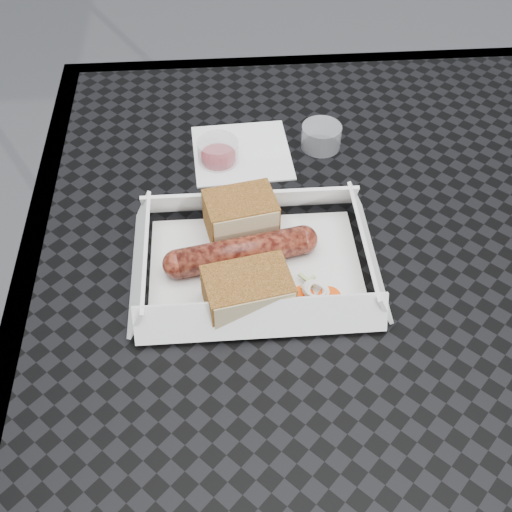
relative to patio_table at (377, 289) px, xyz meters
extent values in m
plane|color=#4F4F51|center=(0.00, 0.00, -0.67)|extent=(60.00, 60.00, 0.00)
cube|color=black|center=(0.00, 0.00, 0.07)|extent=(0.80, 0.80, 0.01)
cube|color=black|center=(0.00, 0.39, 0.06)|extent=(0.80, 0.03, 0.03)
cube|color=black|center=(-0.39, 0.00, 0.06)|extent=(0.03, 0.80, 0.03)
cylinder|color=black|center=(-0.35, 0.35, -0.30)|extent=(0.03, 0.03, 0.73)
cylinder|color=black|center=(0.35, 0.35, -0.30)|extent=(0.03, 0.03, 0.73)
cube|color=white|center=(-0.15, -0.02, 0.08)|extent=(0.22, 0.15, 0.00)
cylinder|color=maroon|center=(-0.16, -0.02, 0.10)|extent=(0.14, 0.06, 0.03)
sphere|color=maroon|center=(-0.09, -0.01, 0.10)|extent=(0.03, 0.03, 0.03)
sphere|color=maroon|center=(-0.23, -0.03, 0.10)|extent=(0.03, 0.03, 0.03)
cube|color=#925724|center=(-0.16, 0.03, 0.10)|extent=(0.08, 0.07, 0.05)
cube|color=#925724|center=(-0.16, -0.08, 0.10)|extent=(0.09, 0.07, 0.04)
cylinder|color=#FD4D0B|center=(-0.09, -0.06, 0.08)|extent=(0.02, 0.02, 0.00)
torus|color=white|center=(-0.08, -0.06, 0.08)|extent=(0.02, 0.02, 0.00)
cube|color=#B2D17F|center=(-0.08, -0.06, 0.08)|extent=(0.02, 0.02, 0.00)
cube|color=white|center=(-0.15, 0.17, 0.08)|extent=(0.13, 0.13, 0.00)
cylinder|color=maroon|center=(-0.18, 0.16, 0.09)|extent=(0.05, 0.05, 0.03)
cylinder|color=silver|center=(-0.05, 0.18, 0.09)|extent=(0.05, 0.05, 0.03)
camera|label=1|loc=(-0.18, -0.47, 0.58)|focal=45.00mm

